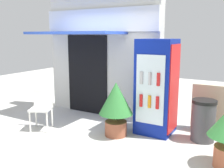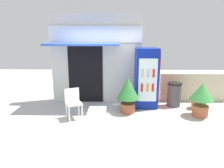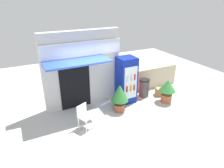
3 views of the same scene
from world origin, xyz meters
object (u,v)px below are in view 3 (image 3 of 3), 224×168
(drink_cooler, at_px, (126,80))
(cardboard_box, at_px, (161,92))
(trash_bin, at_px, (144,88))
(plastic_chair, at_px, (84,115))
(potted_plant_near_shop, at_px, (120,95))
(potted_plant_curbside, at_px, (167,88))

(drink_cooler, bearing_deg, cardboard_box, -8.27)
(drink_cooler, relative_size, trash_bin, 2.40)
(plastic_chair, bearing_deg, trash_bin, 18.37)
(potted_plant_near_shop, bearing_deg, trash_bin, 21.14)
(plastic_chair, distance_m, potted_plant_curbside, 3.65)
(potted_plant_near_shop, bearing_deg, potted_plant_curbside, -6.95)
(plastic_chair, height_order, potted_plant_curbside, potted_plant_curbside)
(potted_plant_near_shop, relative_size, potted_plant_curbside, 1.10)
(plastic_chair, relative_size, potted_plant_near_shop, 0.78)
(potted_plant_near_shop, distance_m, cardboard_box, 2.34)
(cardboard_box, bearing_deg, potted_plant_curbside, -106.97)
(potted_plant_near_shop, bearing_deg, drink_cooler, 42.39)
(cardboard_box, bearing_deg, drink_cooler, 171.73)
(potted_plant_curbside, xyz_separation_m, cardboard_box, (0.18, 0.58, -0.44))
(drink_cooler, relative_size, cardboard_box, 4.42)
(plastic_chair, distance_m, cardboard_box, 3.91)
(drink_cooler, height_order, plastic_chair, drink_cooler)
(drink_cooler, bearing_deg, plastic_chair, -155.38)
(potted_plant_near_shop, xyz_separation_m, trash_bin, (1.54, 0.60, -0.26))
(potted_plant_curbside, bearing_deg, trash_bin, 122.39)
(potted_plant_curbside, distance_m, cardboard_box, 0.75)
(potted_plant_near_shop, height_order, trash_bin, potted_plant_near_shop)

